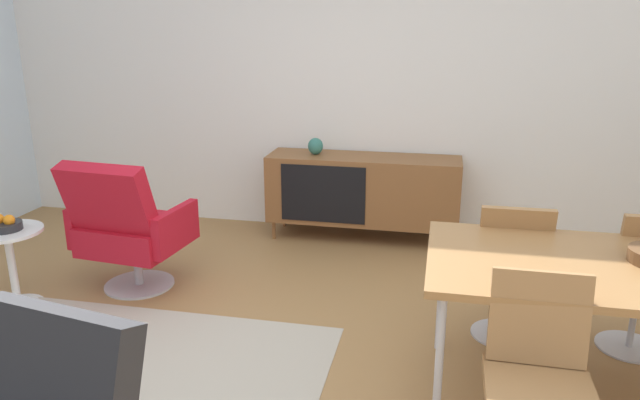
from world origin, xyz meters
The scene contains 11 objects.
ground_plane centered at (0.00, 0.00, 0.00)m, with size 8.32×8.32×0.00m, color #9E7242.
wall_back centered at (0.00, 2.60, 1.40)m, with size 6.80×0.12×2.80m, color white.
sideboard centered at (0.16, 2.30, 0.44)m, with size 1.60×0.45×0.72m.
vase_cobalt centered at (-0.24, 2.30, 0.79)m, with size 0.13×0.13×0.14m.
dining_table centered at (1.56, 0.21, 0.70)m, with size 1.60×0.90×0.74m.
dining_chair_front_left centered at (1.21, -0.35, 0.47)m, with size 0.40×0.43×0.86m.
dining_chair_back_left centered at (1.21, 0.77, 0.47)m, with size 0.40×0.43×0.86m.
lounge_chair_red centered at (-1.25, 0.95, 0.47)m, with size 0.77×0.71×0.95m.
side_table_round centered at (-1.88, 0.59, 0.32)m, with size 0.44×0.44×0.52m.
fruit_bowl centered at (-1.88, 0.59, 0.56)m, with size 0.20×0.20×0.11m.
area_rug centered at (-0.82, -0.15, 0.00)m, with size 2.20×1.70×0.01m, color #B7AD99.
Camera 1 is at (0.80, -2.45, 1.78)m, focal length 33.06 mm.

